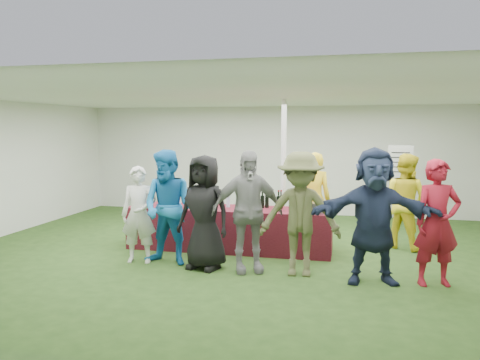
% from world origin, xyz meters
% --- Properties ---
extents(ground, '(60.00, 60.00, 0.00)m').
position_xyz_m(ground, '(0.00, 0.00, 0.00)').
color(ground, '#284719').
rests_on(ground, ground).
extents(tent, '(10.00, 10.00, 10.00)m').
position_xyz_m(tent, '(0.50, 1.20, 1.35)').
color(tent, white).
rests_on(tent, ground).
extents(serving_table, '(3.60, 0.80, 0.75)m').
position_xyz_m(serving_table, '(-0.33, 0.18, 0.38)').
color(serving_table, maroon).
rests_on(serving_table, ground).
extents(wine_bottles, '(0.68, 0.13, 0.32)m').
position_xyz_m(wine_bottles, '(0.29, 0.33, 0.87)').
color(wine_bottles, black).
rests_on(wine_bottles, serving_table).
extents(wine_glasses, '(2.76, 0.17, 0.16)m').
position_xyz_m(wine_glasses, '(-0.85, -0.06, 0.86)').
color(wine_glasses, silver).
rests_on(wine_glasses, serving_table).
extents(water_bottle, '(0.07, 0.07, 0.23)m').
position_xyz_m(water_bottle, '(-0.36, 0.26, 0.85)').
color(water_bottle, silver).
rests_on(water_bottle, serving_table).
extents(bar_towel, '(0.25, 0.18, 0.03)m').
position_xyz_m(bar_towel, '(1.24, 0.23, 0.77)').
color(bar_towel, white).
rests_on(bar_towel, serving_table).
extents(dump_bucket, '(0.24, 0.24, 0.18)m').
position_xyz_m(dump_bucket, '(1.22, -0.04, 0.84)').
color(dump_bucket, slate).
rests_on(dump_bucket, serving_table).
extents(wine_list_sign, '(0.50, 0.03, 1.80)m').
position_xyz_m(wine_list_sign, '(2.77, 2.46, 1.32)').
color(wine_list_sign, slate).
rests_on(wine_list_sign, ground).
extents(staff_pourer, '(0.68, 0.49, 1.72)m').
position_xyz_m(staff_pourer, '(1.11, 0.87, 0.86)').
color(staff_pourer, yellow).
rests_on(staff_pourer, ground).
extents(staff_back, '(1.05, 1.00, 1.70)m').
position_xyz_m(staff_back, '(2.71, 0.99, 0.85)').
color(staff_back, yellow).
rests_on(staff_back, ground).
extents(customer_0, '(0.62, 0.46, 1.55)m').
position_xyz_m(customer_0, '(-1.54, -0.91, 0.78)').
color(customer_0, silver).
rests_on(customer_0, ground).
extents(customer_1, '(0.97, 0.81, 1.82)m').
position_xyz_m(customer_1, '(-1.03, -0.90, 0.91)').
color(customer_1, '#186EB1').
rests_on(customer_1, ground).
extents(customer_2, '(0.96, 0.74, 1.75)m').
position_xyz_m(customer_2, '(-0.42, -0.99, 0.87)').
color(customer_2, black).
rests_on(customer_2, ground).
extents(customer_3, '(1.16, 0.83, 1.83)m').
position_xyz_m(customer_3, '(0.25, -1.00, 0.91)').
color(customer_3, gray).
rests_on(customer_3, ground).
extents(customer_4, '(1.21, 0.73, 1.82)m').
position_xyz_m(customer_4, '(1.04, -1.01, 0.91)').
color(customer_4, '#4C502C').
rests_on(customer_4, ground).
extents(customer_5, '(1.82, 0.81, 1.89)m').
position_xyz_m(customer_5, '(2.06, -1.12, 0.95)').
color(customer_5, '#1C263F').
rests_on(customer_5, ground).
extents(customer_6, '(0.72, 0.56, 1.74)m').
position_xyz_m(customer_6, '(2.90, -1.04, 0.87)').
color(customer_6, maroon).
rests_on(customer_6, ground).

